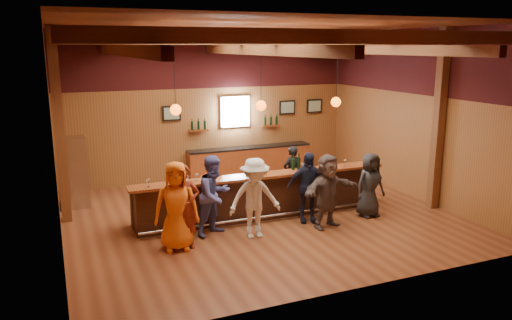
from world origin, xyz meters
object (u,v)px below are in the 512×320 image
object	(u,v)px
ice_bucket	(263,169)
customer_denim	(214,195)
stainless_fridge	(73,172)
customer_white	(255,198)
customer_redvest	(184,207)
customer_navy	(307,187)
customer_dark	(370,185)
customer_brown	(327,191)
bartender	(291,173)
back_bar_cabinet	(250,161)
customer_orange	(176,206)
bar_counter	(259,194)
bottle_a	(293,164)

from	to	relation	value
ice_bucket	customer_denim	bearing A→B (deg)	-159.32
stainless_fridge	customer_white	bearing A→B (deg)	-47.21
customer_redvest	customer_navy	distance (m)	3.09
customer_dark	customer_redvest	bearing A→B (deg)	179.94
customer_brown	bartender	bearing A→B (deg)	71.39
back_bar_cabinet	customer_redvest	xyz separation A→B (m)	(-3.38, -4.87, 0.40)
customer_brown	ice_bucket	distance (m)	1.59
customer_orange	ice_bucket	bearing A→B (deg)	33.71
stainless_fridge	customer_dark	world-z (taller)	stainless_fridge
back_bar_cabinet	bar_counter	bearing A→B (deg)	-108.34
customer_orange	customer_redvest	bearing A→B (deg)	8.89
back_bar_cabinet	bottle_a	xyz separation A→B (m)	(-0.37, -3.78, 0.78)
customer_redvest	bottle_a	bearing A→B (deg)	28.12
customer_navy	ice_bucket	world-z (taller)	customer_navy
back_bar_cabinet	bottle_a	distance (m)	3.88
customer_brown	customer_denim	bearing A→B (deg)	153.37
customer_orange	bartender	size ratio (longest dim) A/B	1.24
customer_white	customer_navy	bearing A→B (deg)	20.84
customer_redvest	customer_white	xyz separation A→B (m)	(1.55, -0.00, -0.01)
back_bar_cabinet	customer_white	world-z (taller)	customer_white
stainless_fridge	customer_denim	size ratio (longest dim) A/B	1.02
bartender	ice_bucket	xyz separation A→B (m)	(-1.29, -1.09, 0.48)
customer_navy	bottle_a	world-z (taller)	customer_navy
stainless_fridge	customer_dark	distance (m)	7.45
customer_white	stainless_fridge	bearing A→B (deg)	137.40
customer_white	bar_counter	bearing A→B (deg)	68.19
customer_redvest	bottle_a	xyz separation A→B (m)	(3.00, 1.09, 0.38)
customer_orange	customer_navy	world-z (taller)	customer_orange
customer_brown	bartender	distance (m)	2.17
customer_dark	bottle_a	world-z (taller)	customer_dark
bar_counter	bartender	world-z (taller)	bartender
customer_redvest	customer_dark	size ratio (longest dim) A/B	1.12
customer_dark	bottle_a	size ratio (longest dim) A/B	4.21
customer_white	ice_bucket	xyz separation A→B (m)	(0.63, 1.02, 0.34)
customer_brown	bottle_a	xyz separation A→B (m)	(-0.30, 1.14, 0.40)
stainless_fridge	customer_dark	bearing A→B (deg)	-28.36
customer_dark	bartender	size ratio (longest dim) A/B	1.07
customer_denim	customer_dark	size ratio (longest dim) A/B	1.13
customer_white	ice_bucket	bearing A→B (deg)	62.81
back_bar_cabinet	customer_dark	distance (m)	4.83
bar_counter	customer_denim	bearing A→B (deg)	-149.98
customer_orange	customer_redvest	world-z (taller)	customer_orange
stainless_fridge	customer_white	xyz separation A→B (m)	(3.47, -3.75, -0.03)
customer_white	customer_dark	xyz separation A→B (m)	(3.08, 0.21, -0.09)
customer_white	back_bar_cabinet	bearing A→B (deg)	74.02
customer_redvest	bartender	distance (m)	4.06
bottle_a	stainless_fridge	bearing A→B (deg)	151.61
stainless_fridge	customer_denim	bearing A→B (deg)	-49.94
back_bar_cabinet	customer_redvest	distance (m)	5.94
bar_counter	customer_redvest	bearing A→B (deg)	-149.40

